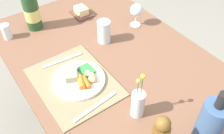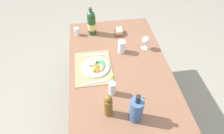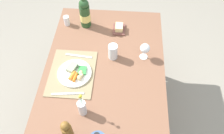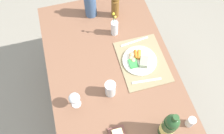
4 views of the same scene
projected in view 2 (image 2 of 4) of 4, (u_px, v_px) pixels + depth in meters
name	position (u px, v px, depth m)	size (l,w,h in m)	color
ground_plane	(117.00, 108.00, 2.23)	(8.00, 8.00, 0.00)	gray
dining_table	(119.00, 70.00, 1.76)	(1.40, 0.87, 0.72)	brown
placemat	(93.00, 67.00, 1.68)	(0.41, 0.32, 0.01)	#8C7C58
dinner_plate	(96.00, 67.00, 1.67)	(0.24, 0.24, 0.05)	white
fork	(95.00, 55.00, 1.79)	(0.01, 0.20, 0.01)	silver
knife	(95.00, 82.00, 1.56)	(0.01, 0.22, 0.01)	silver
water_tumbler	(122.00, 47.00, 1.79)	(0.07, 0.07, 0.12)	silver
pepper_mill	(108.00, 106.00, 1.31)	(0.06, 0.06, 0.21)	brown
flower_vase	(112.00, 88.00, 1.45)	(0.05, 0.05, 0.22)	silver
wine_bottle	(92.00, 23.00, 1.94)	(0.09, 0.09, 0.29)	#254923
salt_shaker	(77.00, 32.00, 1.98)	(0.05, 0.05, 0.08)	white
butter_dish	(119.00, 32.00, 2.01)	(0.13, 0.10, 0.05)	brown
wine_glass	(146.00, 41.00, 1.80)	(0.07, 0.07, 0.13)	white
cooler_bottle	(136.00, 110.00, 1.28)	(0.09, 0.09, 0.26)	#3E5C83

